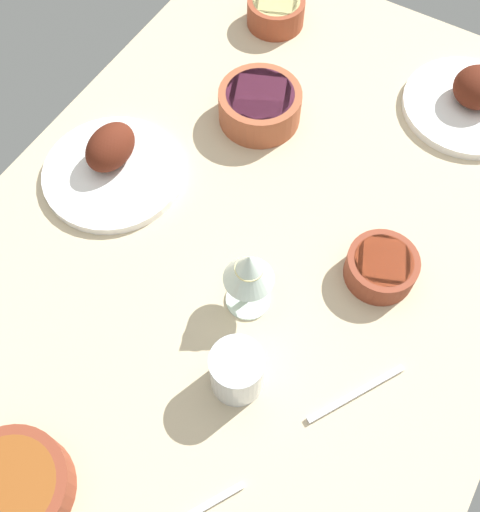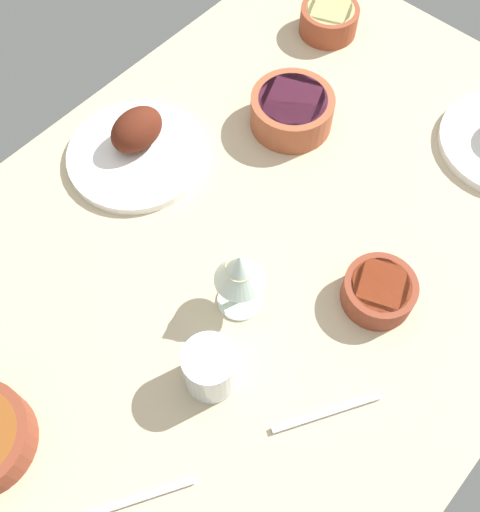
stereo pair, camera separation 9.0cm
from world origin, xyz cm
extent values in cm
cube|color=#C6B28E|center=(0.00, 0.00, 2.00)|extent=(140.00, 90.00, 4.00)
cylinder|color=white|center=(3.41, 27.84, 4.80)|extent=(24.39, 24.39, 1.60)
ellipsoid|color=#511E11|center=(5.55, 29.09, 8.80)|extent=(10.21, 7.17, 6.95)
cylinder|color=brown|center=(9.38, -20.13, 6.43)|extent=(11.22, 11.22, 4.86)
cylinder|color=#9E3314|center=(9.38, -20.13, 8.36)|extent=(9.20, 9.20, 1.00)
cylinder|color=brown|center=(51.89, 22.59, 6.75)|extent=(11.64, 11.64, 5.50)
cylinder|color=#DBCC7A|center=(51.89, 22.59, 9.00)|extent=(9.54, 9.54, 1.00)
cylinder|color=#A35133|center=(28.03, 12.58, 7.19)|extent=(15.02, 15.02, 6.38)
cylinder|color=#4C192D|center=(28.03, 12.58, 9.88)|extent=(12.32, 12.32, 1.00)
cylinder|color=silver|center=(-5.15, -4.56, 4.25)|extent=(7.00, 7.00, 0.50)
cylinder|color=silver|center=(-5.15, -4.56, 8.00)|extent=(1.00, 1.00, 7.00)
cone|color=silver|center=(-5.15, -4.56, 14.75)|extent=(7.60, 7.60, 6.50)
cylinder|color=beige|center=(-5.15, -4.56, 13.30)|extent=(4.18, 4.18, 2.80)
cylinder|color=silver|center=(-17.18, -9.78, 8.45)|extent=(7.72, 7.72, 8.90)
cube|color=silver|center=(-10.12, -25.50, 4.40)|extent=(14.51, 9.08, 0.80)
cube|color=silver|center=(-37.36, -12.99, 4.40)|extent=(16.77, 10.40, 0.80)
camera|label=1|loc=(-40.11, -23.97, 90.61)|focal=42.73mm
camera|label=2|loc=(-34.79, -31.20, 90.61)|focal=42.73mm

